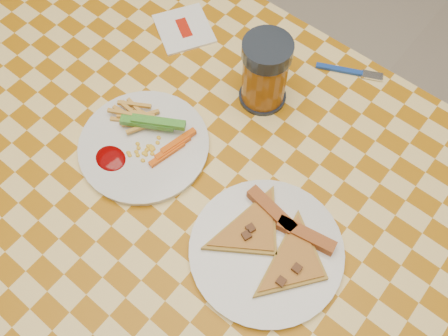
{
  "coord_description": "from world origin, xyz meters",
  "views": [
    {
      "loc": [
        0.29,
        -0.26,
        1.54
      ],
      "look_at": [
        0.03,
        0.06,
        0.78
      ],
      "focal_mm": 40.0,
      "sensor_mm": 36.0,
      "label": 1
    }
  ],
  "objects_px": {
    "table": "(192,202)",
    "plate_left": "(144,146)",
    "plate_right": "(266,251)",
    "drink_glass": "(265,73)"
  },
  "relations": [
    {
      "from": "table",
      "to": "plate_left",
      "type": "relative_size",
      "value": 5.56
    },
    {
      "from": "plate_right",
      "to": "drink_glass",
      "type": "xyz_separation_m",
      "value": [
        -0.19,
        0.24,
        0.07
      ]
    },
    {
      "from": "plate_right",
      "to": "drink_glass",
      "type": "height_order",
      "value": "drink_glass"
    },
    {
      "from": "table",
      "to": "drink_glass",
      "type": "bearing_deg",
      "value": 93.79
    },
    {
      "from": "drink_glass",
      "to": "table",
      "type": "bearing_deg",
      "value": -86.21
    },
    {
      "from": "table",
      "to": "drink_glass",
      "type": "distance_m",
      "value": 0.27
    },
    {
      "from": "table",
      "to": "drink_glass",
      "type": "relative_size",
      "value": 8.75
    },
    {
      "from": "plate_left",
      "to": "plate_right",
      "type": "xyz_separation_m",
      "value": [
        0.29,
        -0.02,
        0.0
      ]
    },
    {
      "from": "drink_glass",
      "to": "plate_right",
      "type": "bearing_deg",
      "value": -51.84
    },
    {
      "from": "plate_right",
      "to": "drink_glass",
      "type": "bearing_deg",
      "value": 128.16
    }
  ]
}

